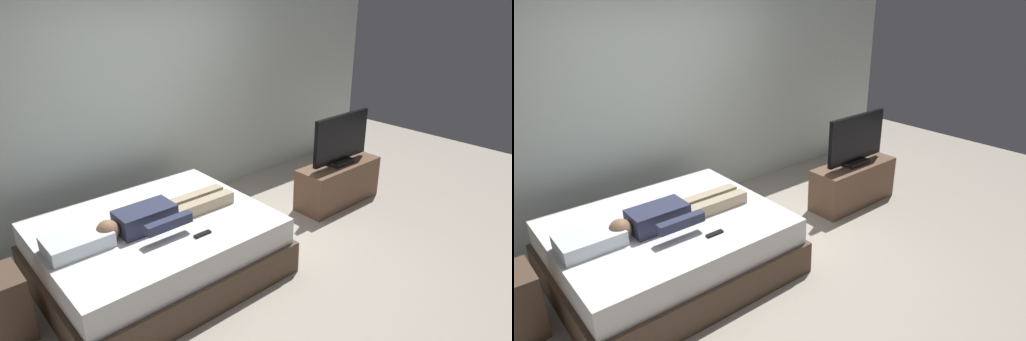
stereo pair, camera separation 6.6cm
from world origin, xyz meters
TOP-DOWN VIEW (x-y plane):
  - ground_plane at (0.00, 0.00)m, footprint 10.00×10.00m
  - back_wall at (0.40, 1.76)m, footprint 6.40×0.10m
  - bed at (-0.71, 0.50)m, footprint 1.95×1.63m
  - pillow at (-1.36, 0.50)m, footprint 0.48×0.34m
  - person at (-0.68, 0.44)m, footprint 1.26×0.46m
  - remote at (-0.53, 0.03)m, footprint 0.15×0.04m
  - tv_stand at (1.65, 0.37)m, footprint 1.10×0.40m
  - tv at (1.65, 0.37)m, footprint 0.88×0.20m

SIDE VIEW (x-z plane):
  - ground_plane at x=0.00m, z-range 0.00..0.00m
  - tv_stand at x=1.65m, z-range 0.00..0.50m
  - bed at x=-0.71m, z-range -0.01..0.53m
  - remote at x=-0.53m, z-range 0.54..0.56m
  - pillow at x=-1.36m, z-range 0.54..0.66m
  - person at x=-0.68m, z-range 0.53..0.71m
  - tv at x=1.65m, z-range 0.49..1.08m
  - back_wall at x=0.40m, z-range 0.00..2.80m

